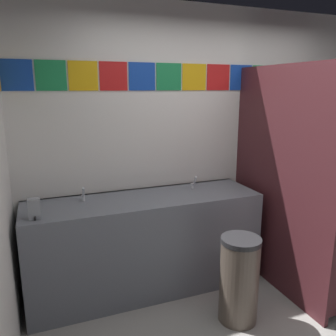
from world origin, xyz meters
TOP-DOWN VIEW (x-y plane):
  - wall_back at (0.00, 1.56)m, footprint 3.70×0.09m
  - vanity_counter at (-0.75, 1.21)m, footprint 2.11×0.61m
  - faucet_left at (-1.27, 1.30)m, footprint 0.04×0.10m
  - faucet_right at (-0.22, 1.30)m, footprint 0.04×0.10m
  - soap_dispenser at (-1.67, 1.03)m, footprint 0.09×0.09m
  - stall_divider at (0.58, 0.58)m, footprint 0.92×1.37m
  - toilet at (0.96, 1.12)m, footprint 0.39×0.49m
  - trash_bin at (-0.18, 0.50)m, footprint 0.32×0.32m

SIDE VIEW (x-z plane):
  - toilet at x=0.96m, z-range -0.07..0.67m
  - trash_bin at x=-0.18m, z-range 0.00..0.72m
  - vanity_counter at x=-0.75m, z-range 0.01..0.90m
  - faucet_left at x=-1.27m, z-range 0.88..1.02m
  - faucet_right at x=-0.22m, z-range 0.88..1.02m
  - soap_dispenser at x=-1.67m, z-range 0.89..1.05m
  - stall_divider at x=0.58m, z-range 0.00..2.06m
  - wall_back at x=0.00m, z-range 0.01..2.64m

